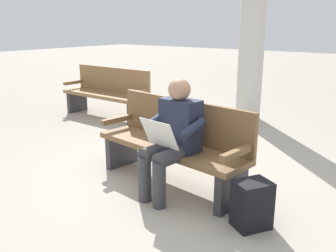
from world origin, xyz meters
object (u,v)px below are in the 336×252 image
bench_near (174,142)px  backpack (251,204)px  support_pillar (253,11)px  person_seated (173,135)px  bench_far (107,92)px

bench_near → backpack: (-1.07, 0.35, -0.26)m
backpack → bench_near: bearing=-17.9°
backpack → support_pillar: bearing=-63.9°
person_seated → support_pillar: (0.78, -3.34, 1.25)m
person_seated → backpack: person_seated is taller
bench_far → support_pillar: (-2.14, -1.43, 1.42)m
bench_near → bench_far: 3.20m
bench_near → person_seated: person_seated is taller
bench_near → backpack: size_ratio=4.45×
bench_far → bench_near: bearing=149.4°
person_seated → bench_near: bearing=-49.2°
person_seated → bench_far: (2.92, -1.91, -0.17)m
bench_near → bench_far: size_ratio=1.02×
bench_far → support_pillar: 2.93m
backpack → bench_far: bearing=-27.7°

